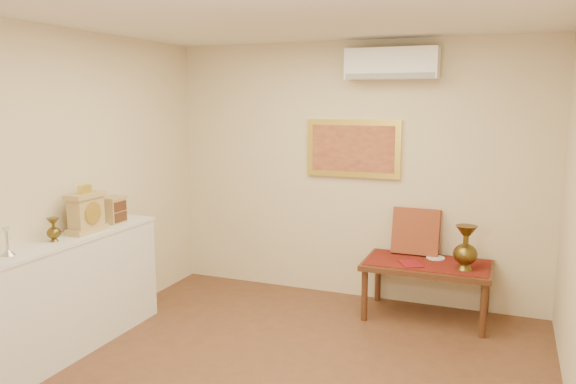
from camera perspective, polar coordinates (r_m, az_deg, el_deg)
The scene contains 16 objects.
ceiling at distance 3.83m, azimuth -2.25°, elevation 18.34°, with size 4.50×4.50×0.00m, color silver.
wall_back at distance 5.96m, azimuth 6.66°, elevation 2.04°, with size 4.00×0.02×2.70m, color beige.
wall_left at distance 5.00m, azimuth -23.59°, elevation -0.08°, with size 0.02×4.50×2.70m, color beige.
candlestick at distance 4.57m, azimuth -26.64°, elevation -4.50°, with size 0.10×0.10×0.21m, color silver, non-canonical shape.
brass_urn_small at distance 4.86m, azimuth -22.74°, elevation -3.24°, with size 0.11×0.11×0.25m, color brown, non-canonical shape.
table_cloth at distance 5.60m, azimuth 13.98°, elevation -6.98°, with size 1.14×0.59×0.01m, color maroon.
brass_urn_tall at distance 5.41m, azimuth 17.61°, elevation -4.95°, with size 0.22×0.22×0.50m, color brown, non-canonical shape.
plate at distance 5.75m, azimuth 14.77°, elevation -6.48°, with size 0.18×0.18×0.01m, color silver.
menu at distance 5.49m, azimuth 12.36°, elevation -7.14°, with size 0.18×0.25×0.01m, color maroon.
cushion at distance 5.81m, azimuth 12.86°, elevation -3.92°, with size 0.47×0.10×0.47m, color maroon.
display_ledge at distance 5.08m, azimuth -21.54°, elevation -9.80°, with size 0.37×2.02×0.98m.
mantel_clock at distance 5.08m, azimuth -19.81°, elevation -1.95°, with size 0.17×0.36×0.41m.
wooden_chest at distance 5.40m, azimuth -17.28°, elevation -1.73°, with size 0.16×0.21×0.24m.
low_table at distance 5.62m, azimuth 13.95°, elevation -7.65°, with size 1.20×0.70×0.55m.
painting at distance 5.91m, azimuth 6.63°, elevation 4.42°, with size 1.00×0.06×0.60m.
ac_unit at distance 5.70m, azimuth 10.49°, elevation 12.69°, with size 0.90×0.25×0.30m.
Camera 1 is at (1.53, -3.46, 2.10)m, focal length 35.00 mm.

